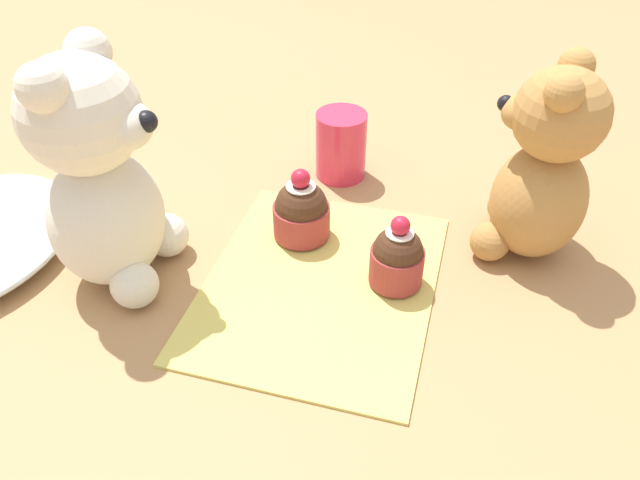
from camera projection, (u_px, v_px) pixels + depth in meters
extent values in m
plane|color=tan|center=(320.00, 285.00, 0.60)|extent=(4.00, 4.00, 0.00)
cube|color=#E0D166|center=(320.00, 283.00, 0.60)|extent=(0.27, 0.22, 0.01)
ellipsoid|color=silver|center=(108.00, 218.00, 0.58)|extent=(0.12, 0.11, 0.13)
sphere|color=silver|center=(80.00, 114.00, 0.51)|extent=(0.10, 0.10, 0.10)
ellipsoid|color=silver|center=(127.00, 126.00, 0.51)|extent=(0.05, 0.05, 0.04)
sphere|color=black|center=(146.00, 122.00, 0.50)|extent=(0.02, 0.02, 0.02)
sphere|color=silver|center=(42.00, 87.00, 0.46)|extent=(0.04, 0.04, 0.04)
sphere|color=silver|center=(90.00, 50.00, 0.51)|extent=(0.04, 0.04, 0.04)
sphere|color=silver|center=(135.00, 285.00, 0.57)|extent=(0.04, 0.04, 0.04)
sphere|color=silver|center=(167.00, 235.00, 0.63)|extent=(0.04, 0.04, 0.04)
ellipsoid|color=#B78447|center=(538.00, 201.00, 0.61)|extent=(0.12, 0.11, 0.12)
sphere|color=#B78447|center=(561.00, 115.00, 0.55)|extent=(0.09, 0.09, 0.09)
ellipsoid|color=#B78447|center=(522.00, 112.00, 0.57)|extent=(0.05, 0.04, 0.03)
sphere|color=black|center=(506.00, 104.00, 0.57)|extent=(0.02, 0.02, 0.02)
sphere|color=#B78447|center=(576.00, 66.00, 0.55)|extent=(0.03, 0.03, 0.03)
sphere|color=#B78447|center=(564.00, 93.00, 0.51)|extent=(0.03, 0.03, 0.03)
sphere|color=#B78447|center=(506.00, 206.00, 0.67)|extent=(0.04, 0.04, 0.04)
sphere|color=#B78447|center=(490.00, 241.00, 0.62)|extent=(0.04, 0.04, 0.04)
cylinder|color=#993333|center=(302.00, 220.00, 0.64)|extent=(0.06, 0.06, 0.03)
sphere|color=#472819|center=(301.00, 207.00, 0.63)|extent=(0.05, 0.05, 0.05)
cylinder|color=white|center=(301.00, 186.00, 0.62)|extent=(0.03, 0.03, 0.00)
sphere|color=red|center=(301.00, 179.00, 0.61)|extent=(0.02, 0.02, 0.02)
cylinder|color=#993333|center=(396.00, 266.00, 0.59)|extent=(0.05, 0.05, 0.04)
sphere|color=#472819|center=(398.00, 251.00, 0.58)|extent=(0.05, 0.05, 0.05)
cylinder|color=white|center=(400.00, 233.00, 0.56)|extent=(0.03, 0.03, 0.00)
sphere|color=red|center=(400.00, 226.00, 0.56)|extent=(0.02, 0.02, 0.02)
cylinder|color=#DB3356|center=(341.00, 145.00, 0.73)|extent=(0.06, 0.06, 0.08)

